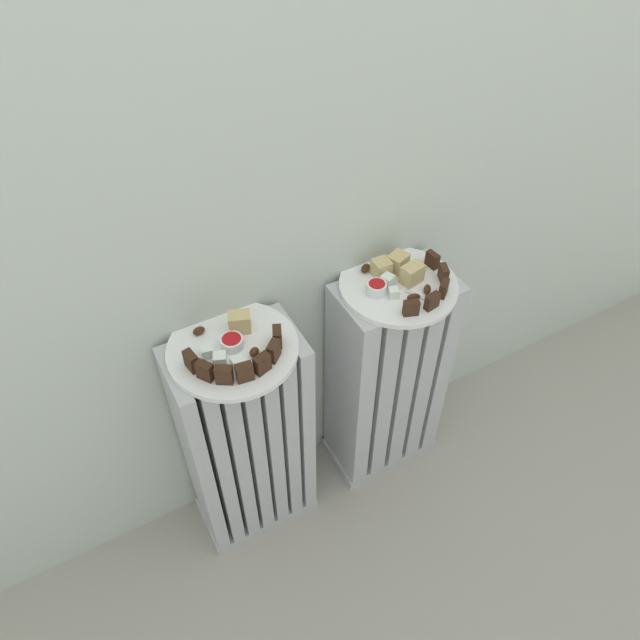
{
  "coord_description": "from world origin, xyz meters",
  "views": [
    {
      "loc": [
        -0.41,
        -0.47,
        1.46
      ],
      "look_at": [
        0.0,
        0.28,
        0.61
      ],
      "focal_mm": 33.26,
      "sensor_mm": 36.0,
      "label": 1
    }
  ],
  "objects_px": {
    "plate_left": "(233,348)",
    "fork": "(408,292)",
    "jam_bowl_left": "(232,342)",
    "plate_right": "(398,285)",
    "radiator_left": "(247,441)",
    "jam_bowl_right": "(377,288)",
    "radiator_right": "(386,380)"
  },
  "relations": [
    {
      "from": "plate_left",
      "to": "fork",
      "type": "distance_m",
      "value": 0.38
    },
    {
      "from": "plate_left",
      "to": "jam_bowl_left",
      "type": "distance_m",
      "value": 0.02
    },
    {
      "from": "plate_left",
      "to": "plate_right",
      "type": "distance_m",
      "value": 0.38
    },
    {
      "from": "radiator_left",
      "to": "jam_bowl_right",
      "type": "relative_size",
      "value": 14.72
    },
    {
      "from": "radiator_right",
      "to": "jam_bowl_right",
      "type": "bearing_deg",
      "value": -176.97
    },
    {
      "from": "plate_right",
      "to": "jam_bowl_left",
      "type": "relative_size",
      "value": 5.71
    },
    {
      "from": "fork",
      "to": "plate_right",
      "type": "bearing_deg",
      "value": 90.47
    },
    {
      "from": "radiator_left",
      "to": "radiator_right",
      "type": "distance_m",
      "value": 0.38
    },
    {
      "from": "radiator_right",
      "to": "fork",
      "type": "bearing_deg",
      "value": -89.53
    },
    {
      "from": "jam_bowl_right",
      "to": "plate_right",
      "type": "bearing_deg",
      "value": 3.03
    },
    {
      "from": "plate_right",
      "to": "fork",
      "type": "relative_size",
      "value": 2.85
    },
    {
      "from": "radiator_right",
      "to": "jam_bowl_left",
      "type": "height_order",
      "value": "jam_bowl_left"
    },
    {
      "from": "plate_left",
      "to": "fork",
      "type": "xyz_separation_m",
      "value": [
        0.38,
        -0.03,
        0.01
      ]
    },
    {
      "from": "plate_left",
      "to": "plate_right",
      "type": "xyz_separation_m",
      "value": [
        0.38,
        0.0,
        0.0
      ]
    },
    {
      "from": "radiator_right",
      "to": "plate_right",
      "type": "bearing_deg",
      "value": -90.0
    },
    {
      "from": "radiator_left",
      "to": "jam_bowl_left",
      "type": "bearing_deg",
      "value": 39.91
    },
    {
      "from": "radiator_right",
      "to": "plate_left",
      "type": "xyz_separation_m",
      "value": [
        -0.38,
        -0.0,
        0.32
      ]
    },
    {
      "from": "radiator_right",
      "to": "plate_right",
      "type": "distance_m",
      "value": 0.32
    },
    {
      "from": "fork",
      "to": "radiator_left",
      "type": "bearing_deg",
      "value": 175.03
    },
    {
      "from": "plate_right",
      "to": "plate_left",
      "type": "bearing_deg",
      "value": 180.0
    },
    {
      "from": "plate_left",
      "to": "plate_right",
      "type": "bearing_deg",
      "value": 0.0
    },
    {
      "from": "plate_right",
      "to": "fork",
      "type": "xyz_separation_m",
      "value": [
        0.0,
        -0.03,
        0.01
      ]
    },
    {
      "from": "radiator_right",
      "to": "jam_bowl_right",
      "type": "xyz_separation_m",
      "value": [
        -0.06,
        -0.0,
        0.34
      ]
    },
    {
      "from": "radiator_left",
      "to": "plate_left",
      "type": "distance_m",
      "value": 0.32
    },
    {
      "from": "plate_left",
      "to": "plate_right",
      "type": "relative_size",
      "value": 1.0
    },
    {
      "from": "jam_bowl_left",
      "to": "jam_bowl_right",
      "type": "relative_size",
      "value": 1.07
    },
    {
      "from": "plate_right",
      "to": "jam_bowl_right",
      "type": "relative_size",
      "value": 6.09
    },
    {
      "from": "radiator_left",
      "to": "plate_right",
      "type": "relative_size",
      "value": 2.42
    },
    {
      "from": "plate_right",
      "to": "radiator_right",
      "type": "bearing_deg",
      "value": 90.0
    },
    {
      "from": "radiator_right",
      "to": "jam_bowl_left",
      "type": "bearing_deg",
      "value": 179.96
    },
    {
      "from": "jam_bowl_left",
      "to": "fork",
      "type": "bearing_deg",
      "value": -5.01
    },
    {
      "from": "plate_right",
      "to": "fork",
      "type": "distance_m",
      "value": 0.03
    }
  ]
}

